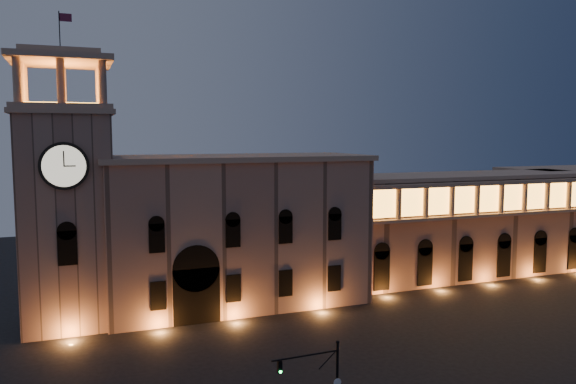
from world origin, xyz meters
name	(u,v)px	position (x,y,z in m)	size (l,w,h in m)	color
ground	(329,372)	(0.00, 0.00, 0.00)	(160.00, 160.00, 0.00)	black
government_building	(235,230)	(-2.08, 21.93, 8.77)	(30.80, 12.80, 17.60)	#8D6A5C
clock_tower	(67,207)	(-20.50, 20.98, 12.50)	(9.80, 9.80, 32.40)	#8D6A5C
colonnade_wing	(462,224)	(32.00, 23.92, 7.33)	(40.60, 11.50, 14.50)	#886557
secondary_building	(566,212)	(58.00, 30.00, 7.00)	(20.00, 12.00, 14.00)	#886557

